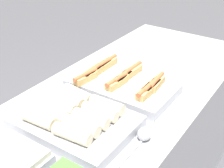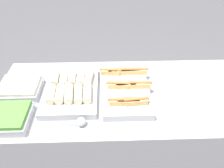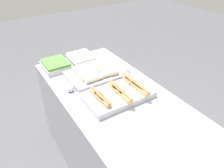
{
  "view_description": "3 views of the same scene",
  "coord_description": "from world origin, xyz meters",
  "px_view_note": "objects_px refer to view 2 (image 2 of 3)",
  "views": [
    {
      "loc": [
        -1.21,
        -0.73,
        1.75
      ],
      "look_at": [
        -0.13,
        0.0,
        1.01
      ],
      "focal_mm": 50.0,
      "sensor_mm": 36.0,
      "label": 1
    },
    {
      "loc": [
        -0.17,
        -1.15,
        1.91
      ],
      "look_at": [
        -0.13,
        0.0,
        1.01
      ],
      "focal_mm": 35.0,
      "sensor_mm": 36.0,
      "label": 2
    },
    {
      "loc": [
        1.11,
        -0.78,
        1.96
      ],
      "look_at": [
        -0.13,
        0.0,
        1.01
      ],
      "focal_mm": 35.0,
      "sensor_mm": 36.0,
      "label": 3
    }
  ],
  "objects_px": {
    "tray_hotdogs": "(126,88)",
    "tray_wraps": "(71,89)",
    "tray_side_front": "(6,118)",
    "serving_spoon_near": "(79,122)",
    "tray_side_back": "(20,88)",
    "serving_spoon_far": "(85,68)"
  },
  "relations": [
    {
      "from": "tray_hotdogs",
      "to": "serving_spoon_far",
      "type": "relative_size",
      "value": 2.02
    },
    {
      "from": "tray_side_front",
      "to": "serving_spoon_far",
      "type": "height_order",
      "value": "tray_side_front"
    },
    {
      "from": "tray_side_front",
      "to": "serving_spoon_far",
      "type": "xyz_separation_m",
      "value": [
        0.43,
        0.53,
        -0.01
      ]
    },
    {
      "from": "tray_wraps",
      "to": "serving_spoon_near",
      "type": "xyz_separation_m",
      "value": [
        0.08,
        -0.28,
        -0.02
      ]
    },
    {
      "from": "tray_wraps",
      "to": "tray_side_front",
      "type": "distance_m",
      "value": 0.43
    },
    {
      "from": "serving_spoon_near",
      "to": "serving_spoon_far",
      "type": "distance_m",
      "value": 0.57
    },
    {
      "from": "serving_spoon_near",
      "to": "tray_side_front",
      "type": "bearing_deg",
      "value": 175.03
    },
    {
      "from": "tray_hotdogs",
      "to": "tray_side_front",
      "type": "distance_m",
      "value": 0.77
    },
    {
      "from": "tray_hotdogs",
      "to": "tray_side_back",
      "type": "relative_size",
      "value": 1.93
    },
    {
      "from": "tray_side_back",
      "to": "serving_spoon_far",
      "type": "distance_m",
      "value": 0.5
    },
    {
      "from": "tray_wraps",
      "to": "tray_side_front",
      "type": "bearing_deg",
      "value": -145.1
    },
    {
      "from": "tray_hotdogs",
      "to": "tray_wraps",
      "type": "relative_size",
      "value": 1.08
    },
    {
      "from": "tray_hotdogs",
      "to": "tray_wraps",
      "type": "distance_m",
      "value": 0.37
    },
    {
      "from": "serving_spoon_far",
      "to": "tray_side_front",
      "type": "bearing_deg",
      "value": -128.97
    },
    {
      "from": "tray_side_front",
      "to": "serving_spoon_near",
      "type": "distance_m",
      "value": 0.43
    },
    {
      "from": "tray_side_back",
      "to": "serving_spoon_near",
      "type": "xyz_separation_m",
      "value": [
        0.43,
        -0.31,
        -0.01
      ]
    },
    {
      "from": "serving_spoon_near",
      "to": "serving_spoon_far",
      "type": "bearing_deg",
      "value": 90.04
    },
    {
      "from": "serving_spoon_near",
      "to": "tray_side_back",
      "type": "bearing_deg",
      "value": 143.89
    },
    {
      "from": "serving_spoon_near",
      "to": "tray_hotdogs",
      "type": "bearing_deg",
      "value": 44.59
    },
    {
      "from": "tray_hotdogs",
      "to": "tray_side_back",
      "type": "distance_m",
      "value": 0.73
    },
    {
      "from": "tray_hotdogs",
      "to": "tray_wraps",
      "type": "height_order",
      "value": "tray_wraps"
    },
    {
      "from": "serving_spoon_far",
      "to": "tray_wraps",
      "type": "bearing_deg",
      "value": -104.93
    }
  ]
}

